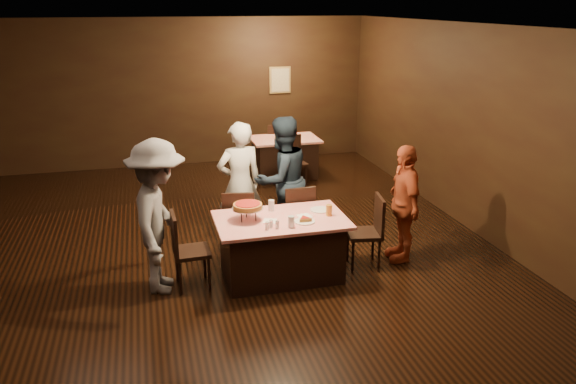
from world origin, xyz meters
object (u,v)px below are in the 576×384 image
object	(u,v)px
main_table	(281,247)
glass_back	(271,205)
chair_far_right	(296,216)
plate_empty	(320,210)
diner_white_jacket	(240,184)
diner_red_shirt	(404,203)
pizza_stand	(248,206)
diner_grey_knit	(159,217)
chair_far_left	(239,222)
chair_end_right	(364,232)
diner_navy_hoodie	(282,180)
chair_back_near	(294,162)
chair_back_far	(278,146)
chair_end_left	(192,250)
glass_front_left	(291,222)
glass_amber	(329,210)
back_table	(285,157)

from	to	relation	value
main_table	glass_back	bearing A→B (deg)	99.46
chair_far_right	plate_empty	distance (m)	0.69
chair_far_right	diner_white_jacket	size ratio (longest dim) A/B	0.54
diner_red_shirt	pizza_stand	distance (m)	2.08
diner_grey_knit	chair_far_left	bearing A→B (deg)	-45.76
chair_far_right	diner_white_jacket	world-z (taller)	diner_white_jacket
main_table	chair_end_right	bearing A→B (deg)	0.00
diner_navy_hoodie	pizza_stand	distance (m)	1.28
chair_back_near	chair_back_far	distance (m)	1.30
chair_end_left	diner_navy_hoodie	world-z (taller)	diner_navy_hoodie
glass_front_left	diner_red_shirt	bearing A→B (deg)	13.39
diner_red_shirt	glass_front_left	size ratio (longest dim) A/B	11.21
chair_far_right	pizza_stand	distance (m)	1.16
main_table	diner_red_shirt	world-z (taller)	diner_red_shirt
glass_front_left	chair_back_near	bearing A→B (deg)	74.33
main_table	chair_end_left	size ratio (longest dim) A/B	1.68
chair_back_far	glass_amber	world-z (taller)	chair_back_far
chair_far_left	chair_end_right	size ratio (longest dim) A/B	1.00
glass_front_left	back_table	bearing A→B (deg)	76.73
chair_back_near	glass_back	bearing A→B (deg)	-117.38
diner_grey_knit	chair_end_right	bearing A→B (deg)	-80.83
pizza_stand	glass_amber	bearing A→B (deg)	-5.71
chair_end_right	pizza_stand	size ratio (longest dim) A/B	2.50
chair_end_right	diner_white_jacket	xyz separation A→B (m)	(-1.40, 1.16, 0.40)
chair_far_left	chair_end_left	xyz separation A→B (m)	(-0.70, -0.75, 0.00)
chair_back_far	pizza_stand	size ratio (longest dim) A/B	2.50
chair_end_right	glass_back	distance (m)	1.24
chair_far_right	chair_back_far	world-z (taller)	same
chair_end_right	pizza_stand	xyz separation A→B (m)	(-1.50, 0.05, 0.48)
chair_back_far	chair_end_left	bearing A→B (deg)	73.57
chair_end_right	glass_front_left	world-z (taller)	chair_end_right
diner_red_shirt	glass_amber	distance (m)	1.08
chair_back_far	diner_red_shirt	world-z (taller)	diner_red_shirt
chair_back_far	glass_back	xyz separation A→B (m)	(-1.14, -4.40, 0.37)
chair_back_far	diner_white_jacket	bearing A→B (deg)	77.06
chair_far_right	chair_end_left	world-z (taller)	same
glass_back	back_table	bearing A→B (deg)	73.33
chair_back_far	diner_red_shirt	size ratio (longest dim) A/B	0.61
chair_end_right	diner_grey_knit	size ratio (longest dim) A/B	0.52
plate_empty	diner_white_jacket	bearing A→B (deg)	130.05
diner_white_jacket	glass_back	distance (m)	0.90
plate_empty	glass_back	bearing A→B (deg)	165.96
back_table	plate_empty	world-z (taller)	plate_empty
chair_far_right	glass_amber	world-z (taller)	chair_far_right
glass_back	diner_grey_knit	bearing A→B (deg)	-169.07
chair_far_left	chair_back_near	distance (m)	3.04
pizza_stand	diner_navy_hoodie	bearing A→B (deg)	57.31
chair_far_right	chair_end_right	size ratio (longest dim) A/B	1.00
chair_far_left	chair_far_right	size ratio (longest dim) A/B	1.00
main_table	glass_amber	world-z (taller)	glass_amber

